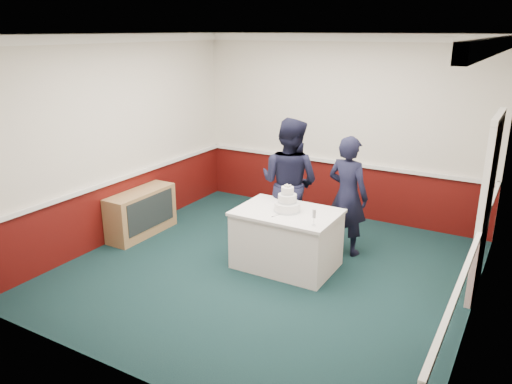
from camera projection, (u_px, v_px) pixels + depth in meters
The scene contains 9 objects.
ground at pixel (267, 270), 6.64m from camera, with size 5.00×5.00×0.00m, color #14312F.
room_shell at pixel (296, 117), 6.50m from camera, with size 5.00×5.00×3.00m.
sideboard at pixel (141, 213), 7.70m from camera, with size 0.41×1.20×0.70m.
cake_table at pixel (287, 238), 6.63m from camera, with size 1.32×0.92×0.79m.
wedding_cake at pixel (287, 203), 6.48m from camera, with size 0.35×0.35×0.36m.
cake_knife at pixel (278, 215), 6.36m from camera, with size 0.01×0.22×0.01m, color silver.
champagne_flute at pixel (314, 214), 6.00m from camera, with size 0.05×0.05×0.21m.
person_man at pixel (289, 183), 7.18m from camera, with size 0.92×0.71×1.89m, color black.
person_woman at pixel (347, 196), 6.93m from camera, with size 0.62×0.41×1.69m, color black.
Camera 1 is at (2.87, -5.26, 3.05)m, focal length 35.00 mm.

